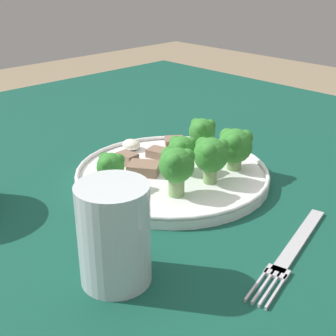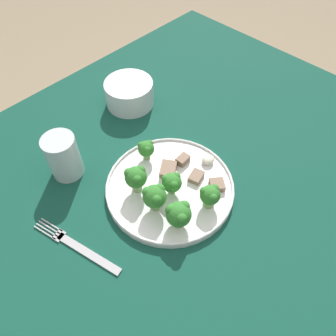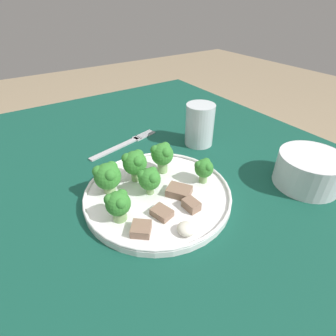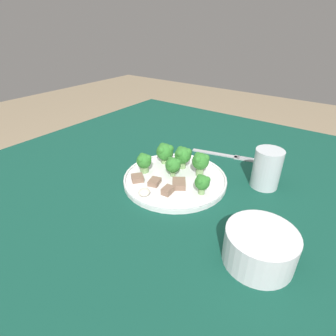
# 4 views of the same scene
# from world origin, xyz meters

# --- Properties ---
(table) EXTENTS (1.27, 1.10, 0.71)m
(table) POSITION_xyz_m (0.00, 0.00, 0.62)
(table) COLOR #114738
(table) RESTS_ON ground_plane
(dinner_plate) EXTENTS (0.28, 0.28, 0.02)m
(dinner_plate) POSITION_xyz_m (-0.01, 0.05, 0.71)
(dinner_plate) COLOR white
(dinner_plate) RESTS_ON table
(fork) EXTENTS (0.07, 0.20, 0.00)m
(fork) POSITION_xyz_m (-0.23, 0.08, 0.71)
(fork) COLOR #B2B2B7
(fork) RESTS_ON table
(drinking_glass) EXTENTS (0.07, 0.07, 0.10)m
(drinking_glass) POSITION_xyz_m (-0.13, 0.25, 0.75)
(drinking_glass) COLOR silver
(drinking_glass) RESTS_ON table
(broccoli_floret_near_rim_left) EXTENTS (0.05, 0.05, 0.06)m
(broccoli_floret_near_rim_left) POSITION_xyz_m (-0.06, -0.03, 0.75)
(broccoli_floret_near_rim_left) COLOR #7FA866
(broccoli_floret_near_rim_left) RESTS_ON dinner_plate
(broccoli_floret_center_left) EXTENTS (0.04, 0.04, 0.05)m
(broccoli_floret_center_left) POSITION_xyz_m (-0.01, 0.04, 0.75)
(broccoli_floret_center_left) COLOR #7FA866
(broccoli_floret_center_left) RESTS_ON dinner_plate
(broccoli_floret_back_left) EXTENTS (0.05, 0.05, 0.07)m
(broccoli_floret_back_left) POSITION_xyz_m (-0.06, 0.09, 0.76)
(broccoli_floret_back_left) COLOR #7FA866
(broccoli_floret_back_left) RESTS_ON dinner_plate
(broccoli_floret_front_left) EXTENTS (0.04, 0.04, 0.05)m
(broccoli_floret_front_left) POSITION_xyz_m (0.02, 0.14, 0.75)
(broccoli_floret_front_left) COLOR #7FA866
(broccoli_floret_front_left) RESTS_ON dinner_plate
(broccoli_floret_center_back) EXTENTS (0.04, 0.04, 0.06)m
(broccoli_floret_center_back) POSITION_xyz_m (0.02, -0.04, 0.75)
(broccoli_floret_center_back) COLOR #7FA866
(broccoli_floret_center_back) RESTS_ON dinner_plate
(broccoli_floret_mid_cluster) EXTENTS (0.05, 0.05, 0.06)m
(broccoli_floret_mid_cluster) POSITION_xyz_m (-0.06, 0.03, 0.76)
(broccoli_floret_mid_cluster) COLOR #7FA866
(broccoli_floret_mid_cluster) RESTS_ON dinner_plate
(meat_slice_front_slice) EXTENTS (0.04, 0.03, 0.01)m
(meat_slice_front_slice) POSITION_xyz_m (0.05, 0.02, 0.72)
(meat_slice_front_slice) COLOR #846651
(meat_slice_front_slice) RESTS_ON dinner_plate
(meat_slice_middle_slice) EXTENTS (0.06, 0.05, 0.02)m
(meat_slice_middle_slice) POSITION_xyz_m (0.02, 0.08, 0.73)
(meat_slice_middle_slice) COLOR #846651
(meat_slice_middle_slice) RESTS_ON dinner_plate
(meat_slice_rear_slice) EXTENTS (0.03, 0.02, 0.02)m
(meat_slice_rear_slice) POSITION_xyz_m (0.06, 0.08, 0.73)
(meat_slice_rear_slice) COLOR #846651
(meat_slice_rear_slice) RESTS_ON dinner_plate
(meat_slice_edge_slice) EXTENTS (0.04, 0.04, 0.01)m
(meat_slice_edge_slice) POSITION_xyz_m (0.06, -0.02, 0.73)
(meat_slice_edge_slice) COLOR #846651
(meat_slice_edge_slice) RESTS_ON dinner_plate
(sauce_dollop) EXTENTS (0.03, 0.03, 0.02)m
(sauce_dollop) POSITION_xyz_m (0.10, 0.03, 0.73)
(sauce_dollop) COLOR silver
(sauce_dollop) RESTS_ON dinner_plate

